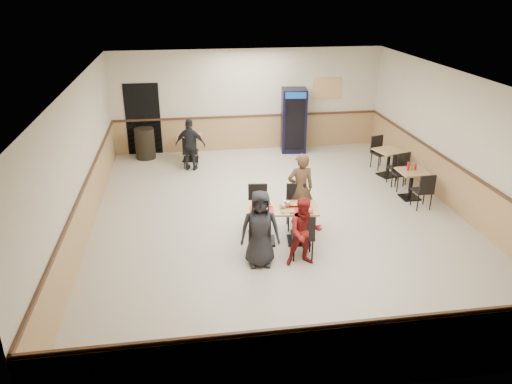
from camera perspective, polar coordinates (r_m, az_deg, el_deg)
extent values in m
plane|color=beige|center=(10.89, 2.69, -3.07)|extent=(10.00, 10.00, 0.00)
plane|color=silver|center=(9.95, 3.02, 12.65)|extent=(10.00, 10.00, 0.00)
plane|color=beige|center=(15.08, -0.93, 10.43)|extent=(8.00, 0.00, 8.00)
plane|color=beige|center=(5.98, 12.42, -10.95)|extent=(8.00, 0.00, 8.00)
plane|color=beige|center=(10.33, -19.50, 3.12)|extent=(0.00, 10.00, 10.00)
plane|color=beige|center=(11.76, 22.40, 5.03)|extent=(0.00, 10.00, 10.00)
cube|color=tan|center=(15.32, -0.90, 6.76)|extent=(7.98, 0.03, 1.00)
cube|color=tan|center=(12.07, 21.63, 0.53)|extent=(0.03, 9.98, 1.00)
cube|color=#472B19|center=(15.16, -0.90, 8.67)|extent=(7.98, 0.04, 0.06)
cube|color=black|center=(15.08, -12.78, 8.10)|extent=(1.00, 0.02, 2.10)
cube|color=orange|center=(15.48, 8.10, 11.67)|extent=(0.85, 0.02, 0.60)
cube|color=black|center=(9.96, 0.88, -5.59)|extent=(0.50, 0.50, 0.04)
cylinder|color=black|center=(9.79, 0.90, -3.75)|extent=(0.09, 0.09, 0.68)
cube|color=tan|center=(9.64, 0.91, -1.90)|extent=(0.78, 0.78, 0.04)
cube|color=black|center=(10.00, 4.89, -5.52)|extent=(0.50, 0.50, 0.04)
cylinder|color=black|center=(9.84, 4.96, -3.69)|extent=(0.09, 0.09, 0.68)
cube|color=tan|center=(9.69, 5.03, -1.85)|extent=(0.78, 0.78, 0.04)
imported|color=black|center=(8.88, 0.47, -4.22)|extent=(0.75, 0.52, 1.44)
imported|color=maroon|center=(8.97, 5.57, -4.55)|extent=(0.64, 0.50, 1.30)
imported|color=#523A23|center=(10.45, 5.10, 0.36)|extent=(0.59, 0.40, 1.55)
imported|color=black|center=(13.60, -7.50, 5.35)|extent=(0.89, 0.57, 1.41)
cube|color=red|center=(9.52, 0.64, -2.05)|extent=(0.49, 0.38, 0.02)
cube|color=red|center=(9.78, 4.67, -1.41)|extent=(0.49, 0.38, 0.02)
cube|color=red|center=(9.54, 5.13, -2.07)|extent=(0.49, 0.38, 0.02)
cylinder|color=white|center=(9.81, 4.65, -1.36)|extent=(0.23, 0.23, 0.01)
cube|color=tan|center=(9.80, 4.66, -1.30)|extent=(0.31, 0.27, 0.02)
cylinder|color=white|center=(9.52, 0.34, -2.08)|extent=(0.23, 0.23, 0.01)
cube|color=tan|center=(9.51, 0.34, -2.01)|extent=(0.29, 0.22, 0.02)
cylinder|color=white|center=(9.60, 5.68, -1.96)|extent=(0.23, 0.23, 0.01)
cube|color=tan|center=(9.59, 5.69, -1.90)|extent=(0.31, 0.28, 0.02)
cylinder|color=white|center=(9.47, 3.66, -2.24)|extent=(0.23, 0.23, 0.01)
cube|color=tan|center=(9.47, 3.66, -2.18)|extent=(0.27, 0.18, 0.02)
cylinder|color=silver|center=(9.36, 1.28, -2.23)|extent=(0.08, 0.08, 0.10)
cylinder|color=silver|center=(9.66, 1.49, -1.39)|extent=(0.08, 0.08, 0.10)
cylinder|color=silver|center=(9.38, 0.06, -2.16)|extent=(0.08, 0.08, 0.10)
cylinder|color=#9FA6B1|center=(9.63, 3.69, -1.44)|extent=(0.07, 0.07, 0.12)
cylinder|color=#9FA6B1|center=(9.67, 3.26, -1.32)|extent=(0.07, 0.07, 0.12)
ellipsoid|color=silver|center=(9.61, 3.11, -1.54)|extent=(0.15, 0.15, 0.10)
cube|color=black|center=(12.45, 17.13, -0.58)|extent=(0.43, 0.43, 0.04)
cylinder|color=black|center=(12.33, 17.30, 0.84)|extent=(0.08, 0.08, 0.63)
cube|color=tan|center=(12.21, 17.48, 2.25)|extent=(0.67, 0.67, 0.04)
cube|color=black|center=(13.72, 14.74, 1.90)|extent=(0.53, 0.53, 0.04)
cylinder|color=black|center=(13.61, 14.89, 3.25)|extent=(0.09, 0.09, 0.65)
cube|color=tan|center=(13.50, 15.03, 4.59)|extent=(0.83, 0.83, 0.04)
cylinder|color=#B00C20|center=(12.17, 17.02, 2.83)|extent=(0.06, 0.06, 0.20)
cylinder|color=#C07619|center=(12.22, 17.40, 2.78)|extent=(0.06, 0.06, 0.17)
cylinder|color=#B00C20|center=(12.26, 17.77, 2.73)|extent=(0.05, 0.05, 0.14)
cube|color=black|center=(14.59, -7.46, 3.74)|extent=(0.49, 0.49, 0.04)
cylinder|color=black|center=(14.48, -7.53, 5.04)|extent=(0.09, 0.09, 0.65)
cube|color=tan|center=(14.38, -7.60, 6.31)|extent=(0.77, 0.77, 0.04)
cube|color=black|center=(15.06, 4.33, 8.17)|extent=(0.79, 0.78, 1.89)
cube|color=black|center=(14.73, 4.47, 7.63)|extent=(0.57, 0.09, 1.49)
cube|color=navy|center=(14.52, 4.58, 10.94)|extent=(0.59, 0.09, 0.18)
cylinder|color=black|center=(14.83, -12.57, 5.43)|extent=(0.56, 0.56, 0.89)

